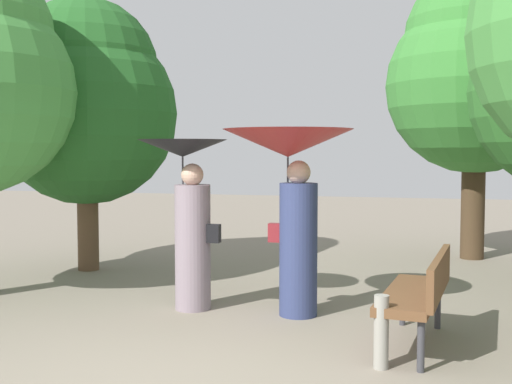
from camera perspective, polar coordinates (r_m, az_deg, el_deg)
The scene contains 6 objects.
person_left at distance 7.06m, azimuth -6.04°, elevation -0.75°, with size 0.98×0.98×1.87m.
person_right at distance 6.75m, azimuth 3.14°, elevation 1.61°, with size 1.38×1.38×1.97m.
park_bench at distance 5.92m, azimuth 14.46°, elevation -8.46°, with size 0.66×1.55×0.83m.
tree_near_left at distance 9.65m, azimuth -14.91°, elevation 7.92°, with size 2.63×2.63×3.94m.
tree_mid_right at distance 10.95m, azimuth 18.99°, elevation 10.22°, with size 2.83×2.83×4.67m.
path_marker_post at distance 5.33m, azimuth 11.09°, elevation -12.13°, with size 0.12×0.12×0.60m, color gray.
Camera 1 is at (1.86, -4.32, 1.75)m, focal length 44.92 mm.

